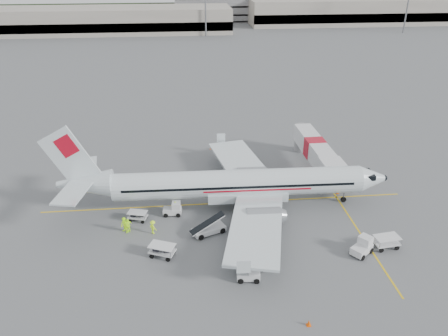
{
  "coord_description": "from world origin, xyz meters",
  "views": [
    {
      "loc": [
        -4.77,
        -45.74,
        27.62
      ],
      "look_at": [
        0.0,
        2.0,
        3.8
      ],
      "focal_mm": 35.0,
      "sensor_mm": 36.0,
      "label": 1
    }
  ],
  "objects": [
    {
      "name": "aircraft",
      "position": [
        1.41,
        -0.83,
        5.32
      ],
      "size": [
        39.38,
        31.25,
        10.64
      ],
      "primitive_type": null,
      "rotation": [
        0.0,
        0.0,
        -0.03
      ],
      "color": "silver",
      "rests_on": "ground"
    },
    {
      "name": "tug_aft",
      "position": [
        -6.47,
        -2.0,
        0.81
      ],
      "size": [
        2.19,
        1.36,
        1.63
      ],
      "primitive_type": null,
      "rotation": [
        0.0,
        0.0,
        -0.08
      ],
      "color": "silver",
      "rests_on": "ground"
    },
    {
      "name": "treeline",
      "position": [
        0.0,
        175.0,
        3.0
      ],
      "size": [
        300.0,
        3.0,
        6.0
      ],
      "primitive_type": null,
      "color": "black",
      "rests_on": "ground"
    },
    {
      "name": "cone_nose",
      "position": [
        14.42,
        0.94,
        0.32
      ],
      "size": [
        0.39,
        0.39,
        0.64
      ],
      "primitive_type": "cone",
      "color": "#F04F04",
      "rests_on": "ground"
    },
    {
      "name": "cone_port",
      "position": [
        -0.61,
        16.42,
        0.28
      ],
      "size": [
        0.34,
        0.34,
        0.56
      ],
      "primitive_type": "cone",
      "color": "#F04F04",
      "rests_on": "ground"
    },
    {
      "name": "crew_a",
      "position": [
        -6.07,
        -1.97,
        0.84
      ],
      "size": [
        0.7,
        0.55,
        1.68
      ],
      "primitive_type": "imported",
      "rotation": [
        0.0,
        0.0,
        0.27
      ],
      "color": "#C5FF1D",
      "rests_on": "ground"
    },
    {
      "name": "parking_garage",
      "position": [
        25.0,
        160.0,
        7.0
      ],
      "size": [
        62.0,
        24.0,
        14.0
      ],
      "primitive_type": null,
      "color": "slate",
      "rests_on": "ground"
    },
    {
      "name": "stripe_lead",
      "position": [
        0.0,
        0.0,
        0.01
      ],
      "size": [
        44.0,
        0.2,
        0.01
      ],
      "primitive_type": "cube",
      "color": "yellow",
      "rests_on": "ground"
    },
    {
      "name": "cart_loaded_a",
      "position": [
        -7.42,
        -9.71,
        0.66
      ],
      "size": [
        2.93,
        2.37,
        1.33
      ],
      "primitive_type": null,
      "rotation": [
        0.0,
        0.0,
        -0.39
      ],
      "color": "silver",
      "rests_on": "ground"
    },
    {
      "name": "terminal_east",
      "position": [
        70.0,
        145.0,
        5.0
      ],
      "size": [
        90.0,
        26.0,
        10.0
      ],
      "primitive_type": null,
      "color": "gray",
      "rests_on": "ground"
    },
    {
      "name": "cart_empty_b",
      "position": [
        15.65,
        -10.57,
        0.67
      ],
      "size": [
        2.75,
        1.84,
        1.34
      ],
      "primitive_type": null,
      "rotation": [
        0.0,
        0.0,
        0.13
      ],
      "color": "silver",
      "rests_on": "ground"
    },
    {
      "name": "ground",
      "position": [
        0.0,
        0.0,
        0.0
      ],
      "size": [
        360.0,
        360.0,
        0.0
      ],
      "primitive_type": "plane",
      "color": "#56595B"
    },
    {
      "name": "stripe_cross",
      "position": [
        14.0,
        -8.0,
        0.01
      ],
      "size": [
        0.2,
        20.0,
        0.01
      ],
      "primitive_type": "cube",
      "color": "yellow",
      "rests_on": "ground"
    },
    {
      "name": "crew_c",
      "position": [
        -8.52,
        -5.6,
        0.8
      ],
      "size": [
        1.13,
        1.16,
        1.59
      ],
      "primitive_type": "imported",
      "rotation": [
        0.0,
        0.0,
        2.32
      ],
      "color": "#C5FF1D",
      "rests_on": "ground"
    },
    {
      "name": "crew_b",
      "position": [
        -11.6,
        -5.14,
        0.94
      ],
      "size": [
        1.15,
        1.15,
        1.88
      ],
      "primitive_type": "imported",
      "rotation": [
        0.0,
        0.0,
        -0.79
      ],
      "color": "#C5FF1D",
      "rests_on": "ground"
    },
    {
      "name": "tug_mid",
      "position": [
        0.7,
        -14.03,
        0.84
      ],
      "size": [
        2.29,
        1.46,
        1.68
      ],
      "primitive_type": null,
      "rotation": [
        0.0,
        0.0,
        -0.1
      ],
      "color": "silver",
      "rests_on": "ground"
    },
    {
      "name": "terminal_west",
      "position": [
        -40.0,
        130.0,
        4.5
      ],
      "size": [
        110.0,
        22.0,
        9.0
      ],
      "primitive_type": null,
      "color": "gray",
      "rests_on": "ground"
    },
    {
      "name": "crew_d",
      "position": [
        -11.22,
        -5.03,
        0.82
      ],
      "size": [
        0.97,
        0.96,
        1.65
      ],
      "primitive_type": "imported",
      "rotation": [
        0.0,
        0.0,
        3.91
      ],
      "color": "#C5FF1D",
      "rests_on": "ground"
    },
    {
      "name": "mast_east",
      "position": [
        80.0,
        118.0,
        11.0
      ],
      "size": [
        3.2,
        1.2,
        22.0
      ],
      "primitive_type": null,
      "color": "slate",
      "rests_on": "ground"
    },
    {
      "name": "cone_stbd",
      "position": [
        4.8,
        -20.14,
        0.3
      ],
      "size": [
        0.37,
        0.37,
        0.61
      ],
      "primitive_type": "cone",
      "color": "#F04F04",
      "rests_on": "ground"
    },
    {
      "name": "mast_center",
      "position": [
        5.0,
        118.0,
        11.0
      ],
      "size": [
        3.2,
        1.2,
        22.0
      ],
      "primitive_type": null,
      "color": "slate",
      "rests_on": "ground"
    },
    {
      "name": "cart_loaded_b",
      "position": [
        -10.4,
        -2.82,
        0.56
      ],
      "size": [
        2.4,
        1.79,
        1.12
      ],
      "primitive_type": null,
      "rotation": [
        0.0,
        0.0,
        -0.27
      ],
      "color": "silver",
      "rests_on": "ground"
    },
    {
      "name": "tug_fore",
      "position": [
        12.7,
        -11.34,
        0.91
      ],
      "size": [
        2.7,
        2.52,
        1.83
      ],
      "primitive_type": null,
      "rotation": [
        0.0,
        0.0,
        0.66
      ],
      "color": "silver",
      "rests_on": "ground"
    },
    {
      "name": "belt_loader",
      "position": [
        -2.47,
        -6.16,
        1.3
      ],
      "size": [
        5.12,
        3.5,
        2.6
      ],
      "primitive_type": null,
      "rotation": [
        0.0,
        0.0,
        0.39
      ],
      "color": "silver",
      "rests_on": "ground"
    },
    {
      "name": "cart_empty_a",
      "position": [
        1.3,
        -12.97,
        0.57
      ],
      "size": [
        2.53,
        2.17,
        1.14
      ],
      "primitive_type": null,
      "rotation": [
        0.0,
        0.0,
        0.5
      ],
      "color": "silver",
      "rests_on": "ground"
    },
    {
      "name": "jet_bridge",
      "position": [
        13.24,
        8.08,
        2.24
      ],
      "size": [
        3.58,
        17.16,
        4.49
      ],
      "primitive_type": null,
      "rotation": [
        0.0,
        0.0,
        0.02
      ],
      "color": "silver",
      "rests_on": "ground"
    }
  ]
}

